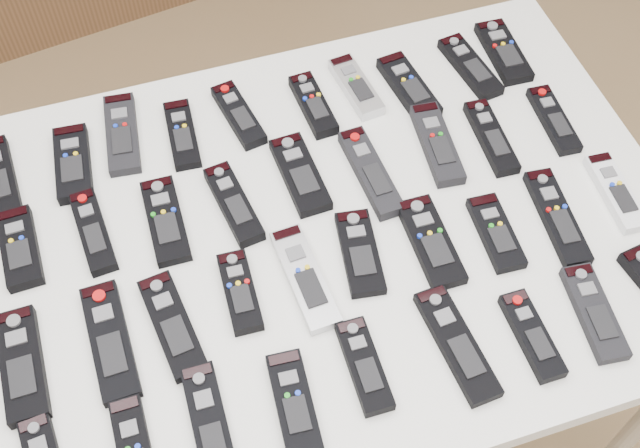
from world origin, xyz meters
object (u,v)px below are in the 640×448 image
object	(u,v)px
remote_10	(20,248)
remote_14	(300,174)
remote_25	(431,242)
remote_33	(364,366)
remote_12	(166,221)
remote_16	(437,144)
remote_21	(172,325)
remote_24	(360,253)
remote_34	(457,344)
remote_11	(93,231)
remote_2	(122,134)
remote_5	(313,105)
remote_1	(73,164)
remote_13	(234,204)
remote_26	(496,233)
remote_19	(22,365)
remote_23	(305,278)
table	(320,248)
remote_15	(371,172)
remote_27	(557,217)
remote_6	(356,87)
remote_4	(239,115)
remote_20	(110,341)
remote_35	(532,335)
remote_36	(594,313)
remote_3	(182,134)
remote_17	(491,137)
remote_22	(240,292)
remote_28	(616,192)
remote_8	(470,67)
remote_32	(294,403)
remote_7	(409,87)
remote_9	(503,52)
remote_18	(554,120)
remote_31	(211,431)

from	to	relation	value
remote_10	remote_14	world-z (taller)	remote_10
remote_25	remote_33	size ratio (longest dim) A/B	1.15
remote_12	remote_16	bearing A→B (deg)	2.62
remote_21	remote_24	world-z (taller)	same
remote_24	remote_34	size ratio (longest dim) A/B	0.81
remote_25	remote_11	bearing A→B (deg)	160.65
remote_2	remote_5	size ratio (longest dim) A/B	1.21
remote_14	remote_33	distance (m)	0.39
remote_1	remote_24	world-z (taller)	remote_1
remote_13	remote_26	distance (m)	0.46
remote_19	remote_23	xyz separation A→B (m)	(0.46, 0.02, -0.00)
table	remote_15	xyz separation A→B (m)	(0.12, 0.08, 0.07)
remote_11	remote_27	size ratio (longest dim) A/B	0.86
remote_14	remote_21	bearing A→B (deg)	-143.90
remote_6	remote_12	world-z (taller)	remote_6
remote_4	remote_33	distance (m)	0.56
remote_20	remote_35	size ratio (longest dim) A/B	1.34
remote_5	remote_24	xyz separation A→B (m)	(-0.03, -0.34, -0.00)
remote_2	remote_36	xyz separation A→B (m)	(0.65, -0.61, 0.00)
remote_3	remote_17	world-z (taller)	remote_17
remote_22	remote_28	world-z (taller)	remote_22
remote_15	remote_21	size ratio (longest dim) A/B	1.05
remote_4	remote_36	size ratio (longest dim) A/B	0.95
remote_28	remote_8	bearing A→B (deg)	111.73
remote_3	remote_10	xyz separation A→B (m)	(-0.32, -0.16, 0.00)
remote_4	remote_8	xyz separation A→B (m)	(0.47, -0.02, -0.00)
remote_32	remote_36	size ratio (longest dim) A/B	0.95
remote_32	remote_35	size ratio (longest dim) A/B	1.06
remote_2	remote_32	world-z (taller)	remote_32
remote_19	remote_20	xyz separation A→B (m)	(0.14, -0.00, -0.00)
remote_1	remote_32	size ratio (longest dim) A/B	1.03
remote_2	remote_34	size ratio (longest dim) A/B	0.92
remote_8	remote_7	bearing A→B (deg)	178.74
remote_7	remote_27	size ratio (longest dim) A/B	0.86
remote_4	remote_26	size ratio (longest dim) A/B	1.08
remote_9	remote_36	world-z (taller)	remote_36
remote_20	remote_34	world-z (taller)	same
remote_4	remote_8	size ratio (longest dim) A/B	0.94
remote_22	remote_24	size ratio (longest dim) A/B	0.90
remote_25	remote_26	xyz separation A→B (m)	(0.11, -0.02, -0.00)
remote_3	remote_10	world-z (taller)	remote_10
remote_18	remote_26	bearing A→B (deg)	-133.16
remote_26	remote_19	bearing A→B (deg)	-176.79
remote_13	remote_31	bearing A→B (deg)	-116.96
remote_5	remote_34	world-z (taller)	remote_5
remote_9	remote_15	distance (m)	0.42
remote_8	remote_26	bearing A→B (deg)	-115.31
remote_7	remote_19	size ratio (longest dim) A/B	0.90
remote_4	remote_5	xyz separation A→B (m)	(0.14, -0.02, 0.00)
remote_11	remote_17	xyz separation A→B (m)	(0.74, -0.02, -0.00)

